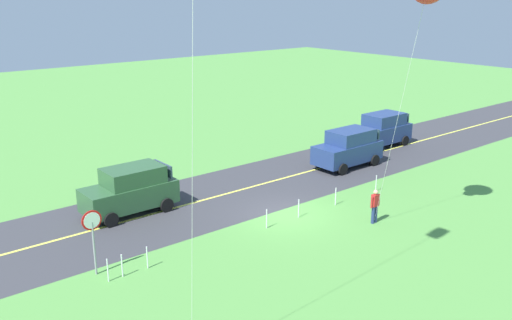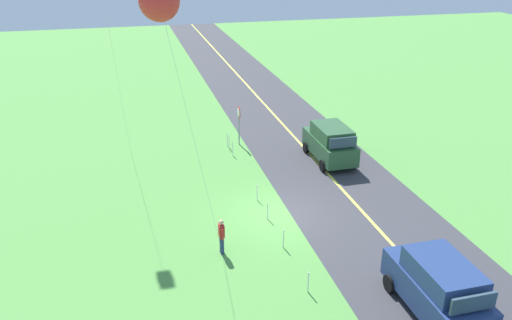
% 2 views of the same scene
% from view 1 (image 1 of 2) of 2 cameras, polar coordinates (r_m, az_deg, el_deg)
% --- Properties ---
extents(ground_plane, '(120.00, 120.00, 0.10)m').
position_cam_1_polar(ground_plane, '(26.63, 2.96, -5.66)').
color(ground_plane, '#549342').
extents(asphalt_road, '(120.00, 7.00, 0.00)m').
position_cam_1_polar(asphalt_road, '(29.49, -2.27, -3.27)').
color(asphalt_road, '#38383D').
rests_on(asphalt_road, ground).
extents(road_centre_stripe, '(120.00, 0.16, 0.00)m').
position_cam_1_polar(road_centre_stripe, '(29.48, -2.27, -3.26)').
color(road_centre_stripe, '#E5E04C').
rests_on(road_centre_stripe, asphalt_road).
extents(car_suv_foreground, '(4.40, 2.12, 2.24)m').
position_cam_1_polar(car_suv_foreground, '(27.02, -12.72, -3.00)').
color(car_suv_foreground, '#2D5633').
rests_on(car_suv_foreground, ground).
extents(car_parked_west_far, '(4.40, 2.12, 2.24)m').
position_cam_1_polar(car_parked_west_far, '(38.91, 12.77, 3.06)').
color(car_parked_west_far, navy).
rests_on(car_parked_west_far, ground).
extents(car_parked_west_near, '(4.40, 2.12, 2.24)m').
position_cam_1_polar(car_parked_west_near, '(33.90, 9.45, 1.24)').
color(car_parked_west_near, navy).
rests_on(car_parked_west_near, ground).
extents(stop_sign, '(0.76, 0.08, 2.56)m').
position_cam_1_polar(stop_sign, '(21.32, -16.40, -6.87)').
color(stop_sign, gray).
rests_on(stop_sign, ground).
extents(person_adult_near, '(0.58, 0.22, 1.60)m').
position_cam_1_polar(person_adult_near, '(25.87, 12.08, -4.54)').
color(person_adult_near, navy).
rests_on(person_adult_near, ground).
extents(fence_post_0, '(0.05, 0.05, 0.90)m').
position_cam_1_polar(fence_post_0, '(30.06, 12.20, -2.35)').
color(fence_post_0, silver).
rests_on(fence_post_0, ground).
extents(fence_post_1, '(0.05, 0.05, 0.90)m').
position_cam_1_polar(fence_post_1, '(27.81, 8.16, -3.71)').
color(fence_post_1, silver).
rests_on(fence_post_1, ground).
extents(fence_post_2, '(0.05, 0.05, 0.90)m').
position_cam_1_polar(fence_post_2, '(26.12, 4.39, -4.96)').
color(fence_post_2, silver).
rests_on(fence_post_2, ground).
extents(fence_post_3, '(0.05, 0.05, 0.90)m').
position_cam_1_polar(fence_post_3, '(24.90, 1.10, -6.04)').
color(fence_post_3, silver).
rests_on(fence_post_3, ground).
extents(fence_post_4, '(0.05, 0.05, 0.90)m').
position_cam_1_polar(fence_post_4, '(21.86, -11.08, -9.77)').
color(fence_post_4, silver).
rests_on(fence_post_4, ground).
extents(fence_post_5, '(0.05, 0.05, 0.90)m').
position_cam_1_polar(fence_post_5, '(21.46, -13.55, -10.47)').
color(fence_post_5, silver).
rests_on(fence_post_5, ground).
extents(fence_post_6, '(0.05, 0.05, 0.90)m').
position_cam_1_polar(fence_post_6, '(21.26, -14.94, -10.85)').
color(fence_post_6, silver).
rests_on(fence_post_6, ground).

